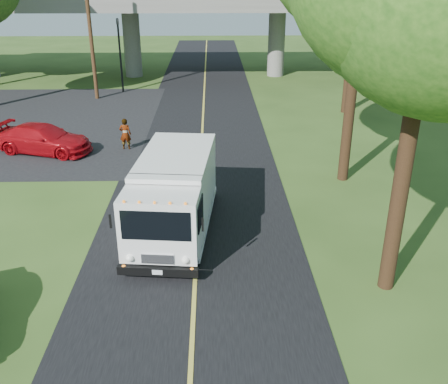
{
  "coord_description": "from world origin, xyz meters",
  "views": [
    {
      "loc": [
        0.54,
        -10.9,
        8.37
      ],
      "look_at": [
        0.92,
        4.17,
        1.6
      ],
      "focal_mm": 40.0,
      "sensor_mm": 36.0,
      "label": 1
    }
  ],
  "objects_px": {
    "step_van": "(174,193)",
    "pedestrian": "(125,134)",
    "utility_pole": "(90,31)",
    "red_sedan": "(44,139)",
    "traffic_signal": "(120,48)"
  },
  "relations": [
    {
      "from": "utility_pole",
      "to": "pedestrian",
      "type": "bearing_deg",
      "value": -71.14
    },
    {
      "from": "utility_pole",
      "to": "pedestrian",
      "type": "xyz_separation_m",
      "value": [
        3.7,
        -10.83,
        -3.8
      ]
    },
    {
      "from": "utility_pole",
      "to": "pedestrian",
      "type": "height_order",
      "value": "utility_pole"
    },
    {
      "from": "step_van",
      "to": "red_sedan",
      "type": "relative_size",
      "value": 1.36
    },
    {
      "from": "traffic_signal",
      "to": "pedestrian",
      "type": "bearing_deg",
      "value": -80.27
    },
    {
      "from": "traffic_signal",
      "to": "pedestrian",
      "type": "xyz_separation_m",
      "value": [
        2.2,
        -12.83,
        -2.4
      ]
    },
    {
      "from": "utility_pole",
      "to": "red_sedan",
      "type": "bearing_deg",
      "value": -91.36
    },
    {
      "from": "traffic_signal",
      "to": "pedestrian",
      "type": "distance_m",
      "value": 13.24
    },
    {
      "from": "utility_pole",
      "to": "step_van",
      "type": "height_order",
      "value": "utility_pole"
    },
    {
      "from": "utility_pole",
      "to": "red_sedan",
      "type": "xyz_separation_m",
      "value": [
        -0.27,
        -11.2,
        -3.9
      ]
    },
    {
      "from": "step_van",
      "to": "pedestrian",
      "type": "xyz_separation_m",
      "value": [
        -3.04,
        8.73,
        -0.65
      ]
    },
    {
      "from": "traffic_signal",
      "to": "utility_pole",
      "type": "relative_size",
      "value": 0.58
    },
    {
      "from": "utility_pole",
      "to": "step_van",
      "type": "xyz_separation_m",
      "value": [
        6.74,
        -19.56,
        -3.15
      ]
    },
    {
      "from": "traffic_signal",
      "to": "step_van",
      "type": "bearing_deg",
      "value": -76.34
    },
    {
      "from": "pedestrian",
      "to": "red_sedan",
      "type": "bearing_deg",
      "value": 8.96
    }
  ]
}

